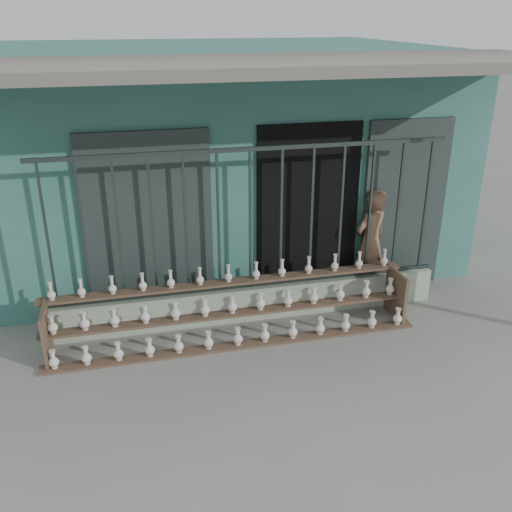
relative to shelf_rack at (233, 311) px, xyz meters
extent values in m
plane|color=slate|center=(0.32, -0.88, -0.36)|extent=(60.00, 60.00, 0.00)
cube|color=#30655C|center=(0.32, 3.42, 1.24)|extent=(7.00, 5.00, 3.20)
cube|color=black|center=(1.22, 0.94, 0.84)|extent=(1.40, 0.12, 2.40)
cube|color=#1F2927|center=(-0.88, 0.90, 0.84)|extent=(1.60, 0.08, 2.40)
cube|color=#1F2927|center=(2.62, 0.90, 0.84)|extent=(1.20, 0.08, 2.40)
cube|color=#59544C|center=(0.32, 0.32, 2.79)|extent=(7.40, 2.00, 0.12)
cube|color=#97A890|center=(0.32, 0.42, -0.14)|extent=(5.00, 0.20, 0.45)
cube|color=#283330|center=(-2.03, 0.42, 0.99)|extent=(0.03, 0.03, 1.80)
cube|color=#283330|center=(-1.64, 0.42, 0.99)|extent=(0.03, 0.03, 1.80)
cube|color=#283330|center=(-1.25, 0.42, 0.99)|extent=(0.03, 0.03, 1.80)
cube|color=#283330|center=(-0.86, 0.42, 0.99)|extent=(0.03, 0.03, 1.80)
cube|color=#283330|center=(-0.47, 0.42, 0.99)|extent=(0.03, 0.03, 1.80)
cube|color=#283330|center=(-0.08, 0.42, 0.99)|extent=(0.03, 0.03, 1.80)
cube|color=#283330|center=(0.32, 0.42, 0.99)|extent=(0.03, 0.03, 1.80)
cube|color=#283330|center=(0.71, 0.42, 0.99)|extent=(0.03, 0.03, 1.80)
cube|color=#283330|center=(1.10, 0.42, 0.99)|extent=(0.03, 0.03, 1.80)
cube|color=#283330|center=(1.49, 0.42, 0.99)|extent=(0.03, 0.03, 1.80)
cube|color=#283330|center=(1.88, 0.42, 0.99)|extent=(0.03, 0.03, 1.80)
cube|color=#283330|center=(2.27, 0.42, 0.99)|extent=(0.03, 0.03, 1.80)
cube|color=#283330|center=(2.67, 0.42, 0.99)|extent=(0.03, 0.03, 1.80)
cube|color=#283330|center=(0.32, 0.42, 1.86)|extent=(5.00, 0.04, 0.05)
cube|color=#283330|center=(0.32, 0.42, 0.11)|extent=(5.00, 0.04, 0.05)
cube|color=brown|center=(0.00, -0.23, -0.35)|extent=(4.50, 0.18, 0.03)
cube|color=brown|center=(0.00, 0.02, -0.05)|extent=(4.50, 0.18, 0.03)
cube|color=brown|center=(0.00, 0.27, 0.25)|extent=(4.50, 0.18, 0.03)
cube|color=brown|center=(-2.15, 0.02, -0.04)|extent=(0.04, 0.55, 0.64)
cube|color=brown|center=(2.15, 0.02, -0.04)|extent=(0.04, 0.55, 0.64)
imported|color=brown|center=(2.10, 0.78, 0.39)|extent=(0.65, 0.55, 1.50)
camera|label=1|loc=(-1.15, -5.95, 3.31)|focal=40.00mm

